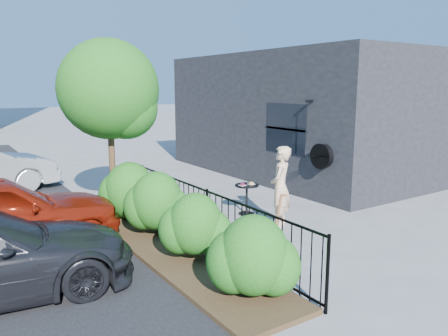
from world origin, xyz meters
TOP-DOWN VIEW (x-y plane):
  - ground at (0.00, 0.00)m, footprint 120.00×120.00m
  - shop_building at (5.50, 4.50)m, footprint 6.22×9.00m
  - fence at (-1.50, 0.00)m, footprint 0.05×6.05m
  - planting_bed at (-2.20, 0.00)m, footprint 1.30×6.00m
  - shrubs at (-2.10, 0.10)m, footprint 1.10×5.60m
  - patio_tree at (-2.24, 2.76)m, footprint 2.20×2.20m
  - cafe_table at (0.35, 1.26)m, footprint 0.56×0.56m
  - woman at (0.37, 0.11)m, footprint 0.76×0.72m
  - shovel at (-1.25, -1.61)m, footprint 0.44×0.17m

SIDE VIEW (x-z plane):
  - ground at x=0.00m, z-range 0.00..0.00m
  - planting_bed at x=-2.20m, z-range 0.00..0.08m
  - cafe_table at x=0.35m, z-range 0.11..0.87m
  - fence at x=-1.50m, z-range 0.01..1.11m
  - shovel at x=-1.25m, z-range -0.08..1.23m
  - shrubs at x=-2.10m, z-range 0.08..1.32m
  - woman at x=0.37m, z-range 0.00..1.74m
  - shop_building at x=5.50m, z-range 0.00..4.00m
  - patio_tree at x=-2.24m, z-range 0.79..4.73m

